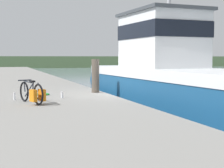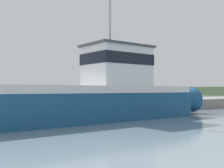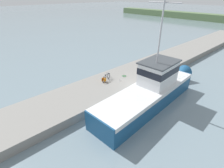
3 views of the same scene
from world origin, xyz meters
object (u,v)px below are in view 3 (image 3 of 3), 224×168
object	(u,v)px
mooring_post	(140,76)
water_bottle_by_bike	(120,80)
fishing_boat_main	(152,89)
bicycle_touring	(105,78)
water_bottle_on_curb	(110,75)

from	to	relation	value
mooring_post	water_bottle_by_bike	bearing A→B (deg)	-137.80
fishing_boat_main	bicycle_touring	world-z (taller)	fishing_boat_main
bicycle_touring	water_bottle_by_bike	xyz separation A→B (m)	(1.10, 1.21, -0.22)
mooring_post	water_bottle_on_curb	xyz separation A→B (m)	(-3.25, -1.57, -0.55)
water_bottle_by_bike	water_bottle_on_curb	bearing A→B (deg)	-177.09
bicycle_touring	mooring_post	distance (m)	3.86
fishing_boat_main	bicycle_touring	distance (m)	5.54
mooring_post	bicycle_touring	bearing A→B (deg)	-135.49
fishing_boat_main	bicycle_touring	size ratio (longest dim) A/B	8.85
water_bottle_on_curb	water_bottle_by_bike	bearing A→B (deg)	2.91
fishing_boat_main	water_bottle_on_curb	size ratio (longest dim) A/B	56.41
mooring_post	fishing_boat_main	bearing A→B (deg)	-29.29
bicycle_touring	water_bottle_by_bike	distance (m)	1.65
mooring_post	water_bottle_on_curb	size ratio (longest dim) A/B	5.26
fishing_boat_main	mooring_post	xyz separation A→B (m)	(-2.66, 1.49, 0.03)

